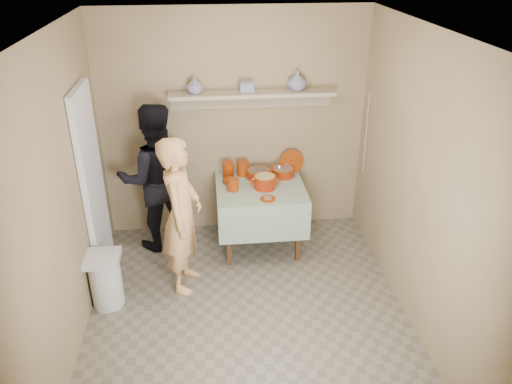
{
  "coord_description": "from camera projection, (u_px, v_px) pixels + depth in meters",
  "views": [
    {
      "loc": [
        -0.31,
        -3.64,
        3.2
      ],
      "look_at": [
        0.15,
        0.75,
        0.95
      ],
      "focal_mm": 35.0,
      "sensor_mm": 36.0,
      "label": 1
    }
  ],
  "objects": [
    {
      "name": "ladle",
      "position": [
        280.0,
        167.0,
        5.68
      ],
      "size": [
        0.08,
        0.26,
        0.19
      ],
      "color": "silver",
      "rests_on": "cazuela_meat_b"
    },
    {
      "name": "vase_right",
      "position": [
        297.0,
        81.0,
        5.39
      ],
      "size": [
        0.24,
        0.24,
        0.21
      ],
      "primitive_type": "imported",
      "rotation": [
        0.0,
        0.0,
        -0.2
      ],
      "color": "navy",
      "rests_on": "wall_shelf"
    },
    {
      "name": "plate_stack_b",
      "position": [
        243.0,
        168.0,
        5.72
      ],
      "size": [
        0.14,
        0.14,
        0.17
      ],
      "primitive_type": "cylinder",
      "color": "maroon",
      "rests_on": "serving_table"
    },
    {
      "name": "person_helper",
      "position": [
        155.0,
        178.0,
        5.48
      ],
      "size": [
        0.93,
        0.79,
        1.69
      ],
      "primitive_type": "imported",
      "rotation": [
        0.0,
        0.0,
        -2.95
      ],
      "color": "black",
      "rests_on": "ground"
    },
    {
      "name": "cazuela_rice",
      "position": [
        265.0,
        181.0,
        5.42
      ],
      "size": [
        0.33,
        0.25,
        0.14
      ],
      "color": "#731202",
      "rests_on": "serving_table"
    },
    {
      "name": "vase_left",
      "position": [
        195.0,
        85.0,
        5.28
      ],
      "size": [
        0.22,
        0.22,
        0.18
      ],
      "primitive_type": "imported",
      "rotation": [
        0.0,
        0.0,
        0.27
      ],
      "color": "navy",
      "rests_on": "wall_shelf"
    },
    {
      "name": "electrical_cord",
      "position": [
        366.0,
        133.0,
        5.59
      ],
      "size": [
        0.01,
        0.05,
        0.9
      ],
      "color": "silver",
      "rests_on": "wall_shelf"
    },
    {
      "name": "tile_panel",
      "position": [
        93.0,
        186.0,
        4.96
      ],
      "size": [
        0.06,
        0.7,
        2.0
      ],
      "primitive_type": "cube",
      "color": "silver",
      "rests_on": "ground"
    },
    {
      "name": "serving_table",
      "position": [
        260.0,
        195.0,
        5.57
      ],
      "size": [
        0.97,
        0.97,
        0.76
      ],
      "color": "#4C2D16",
      "rests_on": "ground"
    },
    {
      "name": "cazuela_meat_a",
      "position": [
        259.0,
        173.0,
        5.67
      ],
      "size": [
        0.3,
        0.3,
        0.1
      ],
      "color": "#731202",
      "rests_on": "serving_table"
    },
    {
      "name": "cazuela_meat_b",
      "position": [
        283.0,
        171.0,
        5.71
      ],
      "size": [
        0.28,
        0.28,
        0.1
      ],
      "color": "#731202",
      "rests_on": "serving_table"
    },
    {
      "name": "plate_stack_a",
      "position": [
        228.0,
        170.0,
        5.67
      ],
      "size": [
        0.13,
        0.13,
        0.18
      ],
      "primitive_type": "cylinder",
      "color": "maroon",
      "rests_on": "serving_table"
    },
    {
      "name": "empty_bowl",
      "position": [
        229.0,
        181.0,
        5.57
      ],
      "size": [
        0.15,
        0.15,
        0.05
      ],
      "primitive_type": "cylinder",
      "color": "maroon",
      "rests_on": "serving_table"
    },
    {
      "name": "trash_bin",
      "position": [
        106.0,
        280.0,
        4.77
      ],
      "size": [
        0.32,
        0.32,
        0.56
      ],
      "color": "silver",
      "rests_on": "ground"
    },
    {
      "name": "bowl_stack",
      "position": [
        233.0,
        184.0,
        5.38
      ],
      "size": [
        0.13,
        0.13,
        0.13
      ],
      "primitive_type": "cylinder",
      "color": "maroon",
      "rests_on": "serving_table"
    },
    {
      "name": "ground",
      "position": [
        248.0,
        318.0,
        4.71
      ],
      "size": [
        3.5,
        3.5,
        0.0
      ],
      "primitive_type": "plane",
      "color": "#6F6857",
      "rests_on": "ground"
    },
    {
      "name": "wall_shelf",
      "position": [
        252.0,
        95.0,
        5.43
      ],
      "size": [
        1.8,
        0.25,
        0.21
      ],
      "color": "tan",
      "rests_on": "room_shell"
    },
    {
      "name": "room_shell",
      "position": [
        247.0,
        162.0,
        3.97
      ],
      "size": [
        3.04,
        3.54,
        2.62
      ],
      "color": "#947F5B",
      "rests_on": "ground"
    },
    {
      "name": "front_plate",
      "position": [
        268.0,
        199.0,
        5.21
      ],
      "size": [
        0.16,
        0.16,
        0.03
      ],
      "color": "maroon",
      "rests_on": "serving_table"
    },
    {
      "name": "ceramic_box",
      "position": [
        246.0,
        87.0,
        5.35
      ],
      "size": [
        0.16,
        0.12,
        0.11
      ],
      "primitive_type": "cube",
      "rotation": [
        0.0,
        0.0,
        0.12
      ],
      "color": "navy",
      "rests_on": "wall_shelf"
    },
    {
      "name": "person_cook",
      "position": [
        182.0,
        216.0,
        4.82
      ],
      "size": [
        0.49,
        0.65,
        1.61
      ],
      "primitive_type": "imported",
      "rotation": [
        0.0,
        0.0,
        1.39
      ],
      "color": "tan",
      "rests_on": "ground"
    },
    {
      "name": "propped_lid",
      "position": [
        291.0,
        162.0,
        5.79
      ],
      "size": [
        0.3,
        0.15,
        0.28
      ],
      "primitive_type": "cylinder",
      "rotation": [
        1.33,
        0.0,
        0.21
      ],
      "color": "maroon",
      "rests_on": "serving_table"
    }
  ]
}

